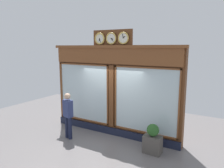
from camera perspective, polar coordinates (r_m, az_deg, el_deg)
shop_facade at (r=8.09m, az=0.45°, el=-1.61°), size 5.29×0.42×3.92m
pedestrian at (r=8.01m, az=-11.55°, el=-7.72°), size 0.41×0.31×1.69m
planter_box at (r=7.14m, az=10.65°, el=-15.45°), size 0.56×0.36×0.57m
planter_shrub at (r=6.96m, az=10.78°, el=-11.89°), size 0.39×0.39×0.39m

